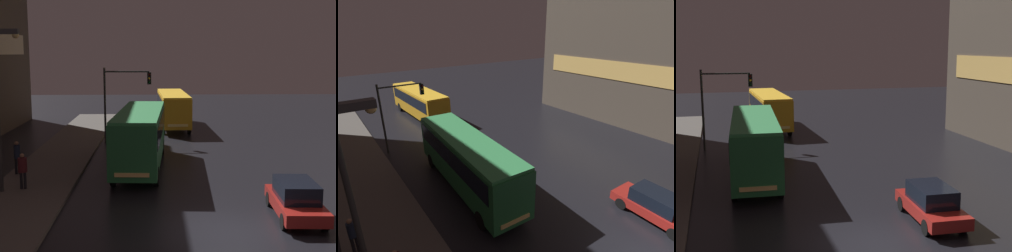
{
  "view_description": "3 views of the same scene",
  "coord_description": "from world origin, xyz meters",
  "views": [
    {
      "loc": [
        -3.0,
        -16.77,
        6.68
      ],
      "look_at": [
        -2.14,
        10.14,
        2.51
      ],
      "focal_mm": 50.0,
      "sensor_mm": 36.0,
      "label": 1
    },
    {
      "loc": [
        -10.47,
        -2.86,
        9.71
      ],
      "look_at": [
        0.43,
        11.64,
        2.77
      ],
      "focal_mm": 28.0,
      "sensor_mm": 36.0,
      "label": 2
    },
    {
      "loc": [
        -5.67,
        -15.56,
        7.31
      ],
      "look_at": [
        1.35,
        9.94,
        2.73
      ],
      "focal_mm": 50.0,
      "sensor_mm": 36.0,
      "label": 3
    }
  ],
  "objects": [
    {
      "name": "car_taxi",
      "position": [
        2.85,
        1.57,
        0.78
      ],
      "size": [
        1.94,
        4.32,
        1.54
      ],
      "rotation": [
        0.0,
        0.0,
        3.09
      ],
      "color": "maroon",
      "rests_on": "ground"
    },
    {
      "name": "bus_near",
      "position": [
        -3.73,
        10.14,
        2.12
      ],
      "size": [
        3.01,
        10.53,
        3.45
      ],
      "rotation": [
        0.0,
        0.0,
        3.08
      ],
      "color": "#236B38",
      "rests_on": "ground"
    },
    {
      "name": "pedestrian_mid",
      "position": [
        -10.43,
        8.41,
        1.22
      ],
      "size": [
        0.47,
        0.47,
        1.83
      ],
      "rotation": [
        0.0,
        0.0,
        3.8
      ],
      "color": "black",
      "rests_on": "sidewalk_left"
    },
    {
      "name": "traffic_light_main",
      "position": [
        -5.33,
        18.28,
        3.88
      ],
      "size": [
        3.56,
        0.35,
        5.66
      ],
      "color": "#2D2D2D",
      "rests_on": "ground"
    },
    {
      "name": "bus_far",
      "position": [
        -1.2,
        25.59,
        1.95
      ],
      "size": [
        2.75,
        10.41,
        3.16
      ],
      "rotation": [
        0.0,
        0.0,
        3.18
      ],
      "color": "orange",
      "rests_on": "ground"
    },
    {
      "name": "street_lamp_sidewalk",
      "position": [
        -10.03,
        5.13,
        5.23
      ],
      "size": [
        1.25,
        0.36,
        7.68
      ],
      "color": "#2D2D2D",
      "rests_on": "sidewalk_left"
    },
    {
      "name": "sidewalk_left",
      "position": [
        -9.0,
        10.0,
        0.07
      ],
      "size": [
        4.0,
        48.0,
        0.15
      ],
      "color": "#56514C",
      "rests_on": "ground"
    },
    {
      "name": "building_right_block",
      "position": [
        18.78,
        10.03,
        6.76
      ],
      "size": [
        10.07,
        22.65,
        13.54
      ],
      "color": "#4C4238",
      "rests_on": "ground"
    }
  ]
}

